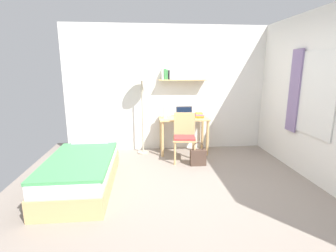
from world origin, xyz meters
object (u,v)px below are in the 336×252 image
(desk, at_px, (184,125))
(book_stack, at_px, (199,115))
(laptop, at_px, (184,114))
(water_bottle, at_px, (165,112))
(handbag, at_px, (198,157))
(bed, at_px, (83,171))
(desk_chair, at_px, (185,135))
(standing_lamp, at_px, (142,80))

(desk, height_order, book_stack, book_stack)
(laptop, bearing_deg, book_stack, -14.00)
(water_bottle, bearing_deg, handbag, -52.79)
(book_stack, bearing_deg, laptop, 166.00)
(bed, xyz_separation_m, laptop, (1.76, 1.45, 0.56))
(laptop, relative_size, water_bottle, 1.42)
(bed, xyz_separation_m, desk, (1.74, 1.38, 0.36))
(bed, height_order, book_stack, book_stack)
(bed, height_order, desk, desk)
(bed, bearing_deg, laptop, 39.52)
(desk_chair, distance_m, handbag, 0.48)
(standing_lamp, distance_m, water_bottle, 0.79)
(desk, relative_size, standing_lamp, 0.58)
(standing_lamp, height_order, laptop, standing_lamp)
(book_stack, xyz_separation_m, handbag, (-0.16, -0.74, -0.63))
(desk, distance_m, book_stack, 0.37)
(desk, bearing_deg, bed, -141.45)
(standing_lamp, bearing_deg, laptop, 1.79)
(bed, xyz_separation_m, desk_chair, (1.68, 0.89, 0.27))
(book_stack, relative_size, handbag, 0.54)
(desk_chair, distance_m, standing_lamp, 1.38)
(standing_lamp, relative_size, book_stack, 7.26)
(laptop, bearing_deg, bed, -140.48)
(book_stack, bearing_deg, water_bottle, -178.19)
(bed, distance_m, desk_chair, 1.92)
(bed, relative_size, water_bottle, 7.75)
(handbag, bearing_deg, book_stack, 77.89)
(bed, distance_m, water_bottle, 2.01)
(water_bottle, xyz_separation_m, book_stack, (0.71, 0.02, -0.08))
(laptop, bearing_deg, desk_chair, -98.72)
(desk_chair, relative_size, water_bottle, 3.81)
(desk, height_order, handbag, desk)
(desk, xyz_separation_m, standing_lamp, (-0.84, 0.04, 0.92))
(water_bottle, xyz_separation_m, handbag, (0.55, -0.72, -0.71))
(desk_chair, xyz_separation_m, handbag, (0.21, -0.25, -0.35))
(laptop, bearing_deg, handbag, -81.03)
(standing_lamp, bearing_deg, bed, -122.11)
(bed, bearing_deg, desk_chair, 28.04)
(book_stack, bearing_deg, desk, 179.98)
(bed, bearing_deg, water_bottle, 45.33)
(desk, height_order, desk_chair, desk_chair)
(desk_chair, bearing_deg, desk, 83.18)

